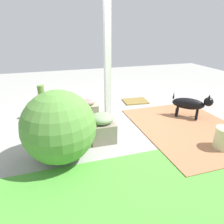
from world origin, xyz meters
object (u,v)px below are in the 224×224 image
Objects in this scene: porch_pillar at (108,67)px; terracotta_pot_tall at (43,107)px; stone_planter_nearest at (88,109)px; ceramic_urn at (224,139)px; stone_planter_mid at (102,127)px; terracotta_pot_broad at (80,116)px; doormat at (135,101)px; round_shrub at (59,127)px; dog at (191,104)px; terracotta_pot_spiky at (49,116)px.

porch_pillar is 1.60m from terracotta_pot_tall.
terracotta_pot_tall is (0.91, -0.20, 0.08)m from stone_planter_nearest.
stone_planter_mid is at bearing -25.90° from ceramic_urn.
terracotta_pot_broad is at bearing 64.19° from stone_planter_nearest.
porch_pillar is at bearing 134.03° from stone_planter_nearest.
porch_pillar reaches higher than doormat.
round_shrub reaches higher than terracotta_pot_tall.
terracotta_pot_broad is at bearing -4.23° from dog.
stone_planter_mid is at bearing 126.99° from terracotta_pot_tall.
dog is 1.14× the size of doormat.
terracotta_pot_spiky reaches higher than ceramic_urn.
porch_pillar is 2.15× the size of round_shrub.
porch_pillar is at bearing 179.65° from terracotta_pot_spiky.
stone_planter_mid is 1.07× the size of terracotta_pot_broad.
dog reaches higher than stone_planter_nearest.
dog is at bearing 172.74° from terracotta_pot_spiky.
ceramic_urn is at bearing 142.08° from terracotta_pot_tall.
round_shrub is at bearing 98.09° from terracotta_pot_tall.
dog is 1.49m from doormat.
terracotta_pot_tall is 1.19× the size of doormat.
ceramic_urn is at bearing 99.72° from doormat.
stone_planter_mid is (-0.03, 1.04, 0.06)m from stone_planter_nearest.
round_shrub is at bearing 64.22° from stone_planter_nearest.
terracotta_pot_tall is at bearing -53.01° from stone_planter_mid.
porch_pillar reaches higher than stone_planter_mid.
porch_pillar reaches higher than stone_planter_nearest.
round_shrub is at bearing 96.58° from terracotta_pot_spiky.
stone_planter_nearest is 1.48m from doormat.
ceramic_urn is (0.25, 1.19, -0.14)m from dog.
stone_planter_nearest is 0.85× the size of stone_planter_mid.
dog is at bearing 175.77° from terracotta_pot_broad.
round_shrub is 1.00m from terracotta_pot_broad.
terracotta_pot_tall is at bearing -48.57° from terracotta_pot_broad.
dog is at bearing 162.89° from terracotta_pot_tall.
stone_planter_mid is at bearing 50.92° from doormat.
stone_planter_mid is 1.08m from terracotta_pot_spiky.
stone_planter_mid is (0.31, 0.69, -0.87)m from porch_pillar.
terracotta_pot_broad reaches higher than ceramic_urn.
terracotta_pot_spiky is at bearing -30.97° from ceramic_urn.
round_shrub reaches higher than ceramic_urn.
porch_pillar is at bearing 156.12° from terracotta_pot_tall.
porch_pillar is 3.69× the size of doormat.
doormat is (0.42, -2.48, -0.16)m from ceramic_urn.
terracotta_pot_spiky is 1.54× the size of ceramic_urn.
stone_planter_nearest is at bearing 23.59° from doormat.
porch_pillar is 2.30m from ceramic_urn.
terracotta_pot_broad is at bearing 34.89° from doormat.
terracotta_pot_spiky is (-0.11, 0.54, 0.01)m from terracotta_pot_tall.
dog is (-1.69, 0.35, -0.79)m from porch_pillar.
terracotta_pot_spiky is 0.58m from terracotta_pot_broad.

